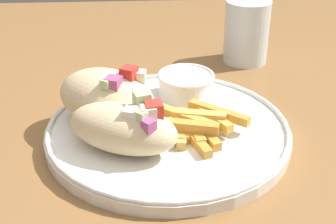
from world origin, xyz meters
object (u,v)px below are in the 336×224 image
at_px(pita_sandwich_far, 107,97).
at_px(fries_pile, 194,125).
at_px(plate, 168,130).
at_px(water_glass, 246,34).
at_px(sauce_ramekin, 183,84).
at_px(pita_sandwich_near, 124,127).

xyz_separation_m(pita_sandwich_far, fries_pile, (0.10, -0.03, -0.02)).
height_order(plate, water_glass, water_glass).
bearing_deg(sauce_ramekin, water_glass, 53.03).
xyz_separation_m(pita_sandwich_near, water_glass, (0.19, 0.27, 0.00)).
height_order(pita_sandwich_far, fries_pile, pita_sandwich_far).
height_order(pita_sandwich_near, pita_sandwich_far, pita_sandwich_far).
height_order(fries_pile, sauce_ramekin, sauce_ramekin).
bearing_deg(fries_pile, pita_sandwich_far, 161.73).
distance_m(pita_sandwich_far, water_glass, 0.29).
relative_size(plate, pita_sandwich_far, 1.95).
relative_size(sauce_ramekin, water_glass, 0.75).
xyz_separation_m(fries_pile, sauce_ramekin, (-0.00, 0.09, 0.01)).
xyz_separation_m(pita_sandwich_near, pita_sandwich_far, (-0.02, 0.06, 0.01)).
relative_size(fries_pile, sauce_ramekin, 1.71).
bearing_deg(fries_pile, pita_sandwich_near, -160.18).
bearing_deg(plate, water_glass, 58.56).
xyz_separation_m(pita_sandwich_near, sauce_ramekin, (0.07, 0.12, -0.01)).
xyz_separation_m(plate, pita_sandwich_far, (-0.07, 0.02, 0.04)).
distance_m(pita_sandwich_near, sauce_ramekin, 0.14).
height_order(plate, sauce_ramekin, sauce_ramekin).
xyz_separation_m(fries_pile, water_glass, (0.11, 0.24, 0.02)).
relative_size(pita_sandwich_far, fries_pile, 1.16).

